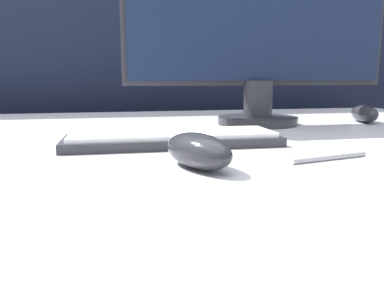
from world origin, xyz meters
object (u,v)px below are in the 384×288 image
computer_mouse_near (198,151)px  monitor (260,23)px  keyboard (173,139)px  computer_mouse_far (364,114)px

computer_mouse_near → monitor: size_ratio=0.21×
keyboard → computer_mouse_far: 0.61m
monitor → computer_mouse_far: size_ratio=4.91×
keyboard → computer_mouse_near: bearing=-87.2°
computer_mouse_far → computer_mouse_near: bearing=-127.8°
keyboard → monitor: bearing=45.3°
computer_mouse_near → computer_mouse_far: computer_mouse_near is taller
keyboard → monitor: 0.43m
keyboard → monitor: (0.26, 0.25, 0.24)m
keyboard → computer_mouse_far: size_ratio=2.75×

